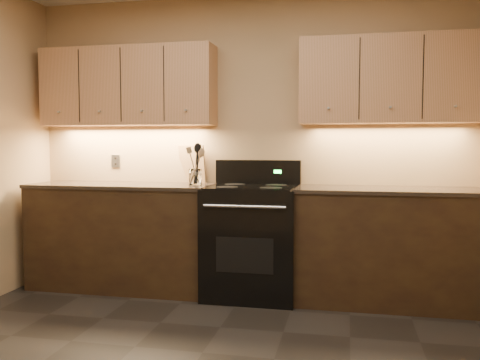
% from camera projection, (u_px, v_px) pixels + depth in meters
% --- Properties ---
extents(wall_back, '(4.00, 0.04, 2.60)m').
position_uv_depth(wall_back, '(250.00, 142.00, 4.55)').
color(wall_back, tan).
rests_on(wall_back, ground).
extents(counter_left, '(1.62, 0.62, 0.93)m').
position_uv_depth(counter_left, '(123.00, 235.00, 4.54)').
color(counter_left, black).
rests_on(counter_left, ground).
extents(counter_right, '(1.46, 0.62, 0.93)m').
position_uv_depth(counter_right, '(387.00, 246.00, 4.07)').
color(counter_right, black).
rests_on(counter_right, ground).
extents(stove, '(0.76, 0.68, 1.14)m').
position_uv_depth(stove, '(252.00, 239.00, 4.28)').
color(stove, black).
rests_on(stove, ground).
extents(upper_cab_left, '(1.60, 0.30, 0.70)m').
position_uv_depth(upper_cab_left, '(128.00, 87.00, 4.59)').
color(upper_cab_left, tan).
rests_on(upper_cab_left, wall_back).
extents(upper_cab_right, '(1.44, 0.30, 0.70)m').
position_uv_depth(upper_cab_right, '(389.00, 80.00, 4.12)').
color(upper_cab_right, tan).
rests_on(upper_cab_right, wall_back).
extents(outlet_plate, '(0.08, 0.01, 0.12)m').
position_uv_depth(outlet_plate, '(116.00, 161.00, 4.82)').
color(outlet_plate, '#B2B5BA').
rests_on(outlet_plate, wall_back).
extents(utensil_crock, '(0.12, 0.12, 0.14)m').
position_uv_depth(utensil_crock, '(195.00, 178.00, 4.35)').
color(utensil_crock, white).
rests_on(utensil_crock, counter_left).
extents(cutting_board, '(0.27, 0.13, 0.34)m').
position_uv_depth(cutting_board, '(192.00, 164.00, 4.64)').
color(cutting_board, tan).
rests_on(cutting_board, counter_left).
extents(wooden_spoon, '(0.16, 0.07, 0.31)m').
position_uv_depth(wooden_spoon, '(191.00, 165.00, 4.35)').
color(wooden_spoon, tan).
rests_on(wooden_spoon, utensil_crock).
extents(black_spoon, '(0.10, 0.10, 0.35)m').
position_uv_depth(black_spoon, '(195.00, 163.00, 4.37)').
color(black_spoon, black).
rests_on(black_spoon, utensil_crock).
extents(black_turner, '(0.11, 0.16, 0.36)m').
position_uv_depth(black_turner, '(196.00, 163.00, 4.31)').
color(black_turner, black).
rests_on(black_turner, utensil_crock).
extents(steel_spatula, '(0.17, 0.14, 0.35)m').
position_uv_depth(steel_spatula, '(198.00, 164.00, 4.35)').
color(steel_spatula, silver).
rests_on(steel_spatula, utensil_crock).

